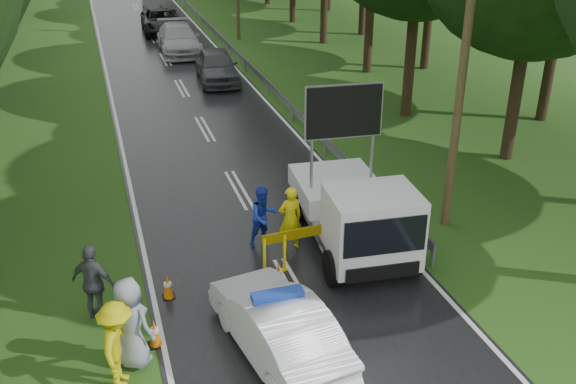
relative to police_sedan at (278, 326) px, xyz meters
name	(u,v)px	position (x,y,z in m)	size (l,w,h in m)	color
ground	(296,291)	(1.08, 2.08, -0.71)	(160.00, 160.00, 0.00)	#214313
road	(153,38)	(1.08, 32.08, -0.70)	(7.00, 140.00, 0.02)	black
guardrail	(210,27)	(4.78, 31.74, -0.16)	(0.12, 60.06, 0.70)	gray
utility_pole_near	(465,51)	(6.28, 4.08, 4.35)	(1.40, 0.24, 10.00)	#493722
police_sedan	(278,326)	(0.00, 0.00, 0.00)	(2.19, 4.48, 1.55)	white
work_truck	(356,212)	(3.19, 3.52, 0.42)	(2.72, 5.41, 4.17)	gray
barrier	(314,236)	(1.88, 3.08, 0.17)	(2.81, 0.29, 1.16)	#F9EB0D
officer	(290,218)	(1.55, 4.08, 0.20)	(0.66, 0.44, 1.82)	yellow
civilian	(264,216)	(0.94, 4.49, 0.15)	(0.84, 0.65, 1.73)	#1B34B3
bystander_left	(118,345)	(-3.18, 0.09, 0.22)	(1.21, 0.69, 1.87)	#CFC60B
bystander_mid	(94,283)	(-3.54, 2.42, 0.23)	(1.10, 0.46, 1.87)	#404448
bystander_right	(131,323)	(-2.89, 0.61, 0.29)	(0.98, 0.64, 2.01)	#8892A3
queue_car_first	(217,66)	(2.99, 20.80, 0.09)	(1.89, 4.71, 1.60)	#3E4045
queue_car_second	(179,39)	(2.09, 27.47, 0.10)	(2.26, 5.57, 1.62)	#A5A9AD
queue_car_third	(162,21)	(1.88, 33.47, 0.06)	(2.54, 5.51, 1.53)	black
queue_car_fourth	(152,1)	(2.23, 42.29, 0.00)	(1.50, 4.29, 1.41)	#43464C
cone_near_left	(155,333)	(-2.42, 1.04, -0.39)	(0.31, 0.31, 0.66)	black
cone_center	(278,275)	(0.72, 2.41, -0.38)	(0.32, 0.32, 0.68)	black
cone_far	(297,205)	(2.36, 5.94, -0.40)	(0.30, 0.30, 0.64)	black
cone_left_mid	(168,287)	(-1.92, 2.72, -0.40)	(0.30, 0.30, 0.64)	black
cone_right	(375,217)	(4.20, 4.43, -0.34)	(0.36, 0.36, 0.75)	black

